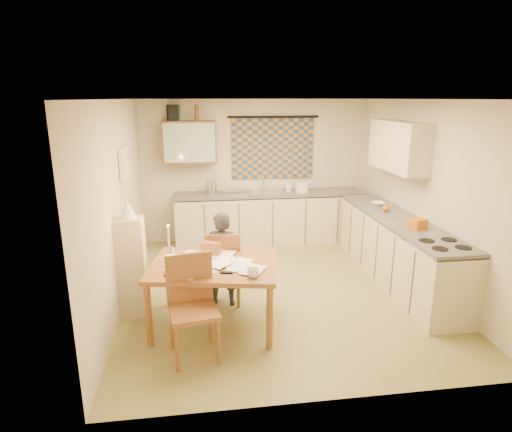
{
  "coord_description": "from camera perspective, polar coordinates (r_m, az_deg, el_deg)",
  "views": [
    {
      "loc": [
        -1.04,
        -5.26,
        2.51
      ],
      "look_at": [
        -0.28,
        0.2,
        0.99
      ],
      "focal_mm": 30.0,
      "sensor_mm": 36.0,
      "label": 1
    }
  ],
  "objects": [
    {
      "name": "floor",
      "position": [
        5.93,
        3.01,
        -9.77
      ],
      "size": [
        4.0,
        4.5,
        0.02
      ],
      "primitive_type": "cube",
      "color": "olive",
      "rests_on": "ground"
    },
    {
      "name": "ceiling",
      "position": [
        5.36,
        3.4,
        15.39
      ],
      "size": [
        4.0,
        4.5,
        0.02
      ],
      "primitive_type": "cube",
      "color": "white",
      "rests_on": "floor"
    },
    {
      "name": "wall_back",
      "position": [
        7.7,
        -0.04,
        6.01
      ],
      "size": [
        4.0,
        0.02,
        2.5
      ],
      "primitive_type": "cube",
      "color": "beige",
      "rests_on": "floor"
    },
    {
      "name": "wall_front",
      "position": [
        3.42,
        10.49,
        -6.52
      ],
      "size": [
        4.0,
        0.02,
        2.5
      ],
      "primitive_type": "cube",
      "color": "beige",
      "rests_on": "floor"
    },
    {
      "name": "wall_left",
      "position": [
        5.5,
        -17.85,
        1.41
      ],
      "size": [
        0.02,
        4.5,
        2.5
      ],
      "primitive_type": "cube",
      "color": "beige",
      "rests_on": "floor"
    },
    {
      "name": "wall_right",
      "position": [
        6.21,
        21.73,
        2.61
      ],
      "size": [
        0.02,
        4.5,
        2.5
      ],
      "primitive_type": "cube",
      "color": "beige",
      "rests_on": "floor"
    },
    {
      "name": "window_blind",
      "position": [
        7.65,
        2.25,
        8.97
      ],
      "size": [
        1.45,
        0.03,
        1.05
      ],
      "primitive_type": "cube",
      "color": "navy",
      "rests_on": "wall_back"
    },
    {
      "name": "curtain_rod",
      "position": [
        7.59,
        2.33,
        13.08
      ],
      "size": [
        1.6,
        0.04,
        0.04
      ],
      "primitive_type": "cylinder",
      "rotation": [
        0.0,
        1.57,
        0.0
      ],
      "color": "black",
      "rests_on": "wall_back"
    },
    {
      "name": "wall_cabinet",
      "position": [
        7.38,
        -8.86,
        9.73
      ],
      "size": [
        0.9,
        0.34,
        0.7
      ],
      "primitive_type": "cube",
      "color": "brown",
      "rests_on": "wall_back"
    },
    {
      "name": "wall_cabinet_glass",
      "position": [
        7.21,
        -8.87,
        9.6
      ],
      "size": [
        0.84,
        0.02,
        0.64
      ],
      "primitive_type": "cube",
      "color": "#99B2A5",
      "rests_on": "wall_back"
    },
    {
      "name": "upper_cabinet_right",
      "position": [
        6.52,
        18.5,
        8.83
      ],
      "size": [
        0.34,
        1.3,
        0.7
      ],
      "primitive_type": "cube",
      "color": "#C4B28D",
      "rests_on": "wall_right"
    },
    {
      "name": "framed_print",
      "position": [
        5.79,
        -17.19,
        6.7
      ],
      "size": [
        0.04,
        0.5,
        0.4
      ],
      "primitive_type": "cube",
      "color": "beige",
      "rests_on": "wall_left"
    },
    {
      "name": "print_canvas",
      "position": [
        5.79,
        -16.94,
        6.71
      ],
      "size": [
        0.01,
        0.42,
        0.32
      ],
      "primitive_type": "cube",
      "color": "white",
      "rests_on": "wall_left"
    },
    {
      "name": "counter_back",
      "position": [
        7.6,
        1.84,
        -0.29
      ],
      "size": [
        3.3,
        0.62,
        0.92
      ],
      "color": "#C4B28D",
      "rests_on": "floor"
    },
    {
      "name": "counter_right",
      "position": [
        6.34,
        18.26,
        -4.34
      ],
      "size": [
        0.62,
        2.95,
        0.92
      ],
      "color": "#C4B28D",
      "rests_on": "floor"
    },
    {
      "name": "stove",
      "position": [
        5.44,
        23.32,
        -8.09
      ],
      "size": [
        0.59,
        0.59,
        0.92
      ],
      "color": "white",
      "rests_on": "floor"
    },
    {
      "name": "sink",
      "position": [
        7.49,
        1.47,
        2.86
      ],
      "size": [
        0.6,
        0.52,
        0.1
      ],
      "primitive_type": "cube",
      "rotation": [
        0.0,
        0.0,
        -0.13
      ],
      "color": "silver",
      "rests_on": "counter_back"
    },
    {
      "name": "tap",
      "position": [
        7.62,
        0.99,
        4.46
      ],
      "size": [
        0.04,
        0.04,
        0.28
      ],
      "primitive_type": "cylinder",
      "rotation": [
        0.0,
        0.0,
        0.39
      ],
      "color": "silver",
      "rests_on": "counter_back"
    },
    {
      "name": "dish_rack",
      "position": [
        7.4,
        -2.96,
        3.25
      ],
      "size": [
        0.37,
        0.33,
        0.06
      ],
      "primitive_type": "cube",
      "rotation": [
        0.0,
        0.0,
        -0.08
      ],
      "color": "silver",
      "rests_on": "counter_back"
    },
    {
      "name": "kettle",
      "position": [
        7.36,
        -5.93,
        3.83
      ],
      "size": [
        0.21,
        0.21,
        0.24
      ],
      "primitive_type": "cylinder",
      "rotation": [
        0.0,
        0.0,
        -0.2
      ],
      "color": "silver",
      "rests_on": "counter_back"
    },
    {
      "name": "mixing_bowl",
      "position": [
        7.59,
        6.16,
        3.87
      ],
      "size": [
        0.32,
        0.32,
        0.16
      ],
      "primitive_type": "cylinder",
      "rotation": [
        0.0,
        0.0,
        0.42
      ],
      "color": "white",
      "rests_on": "counter_back"
    },
    {
      "name": "soap_bottle",
      "position": [
        7.58,
        4.31,
        3.96
      ],
      "size": [
        0.08,
        0.08,
        0.18
      ],
      "primitive_type": "imported",
      "rotation": [
        0.0,
        0.0,
        -0.02
      ],
      "color": "white",
      "rests_on": "counter_back"
    },
    {
      "name": "bowl",
      "position": [
        6.84,
        15.96,
        1.59
      ],
      "size": [
        0.23,
        0.23,
        0.05
      ],
      "primitive_type": "imported",
      "rotation": [
        0.0,
        0.0,
        0.06
      ],
      "color": "white",
      "rests_on": "counter_right"
    },
    {
      "name": "orange_bag",
      "position": [
        5.78,
        20.73,
        -0.95
      ],
      "size": [
        0.27,
        0.24,
        0.12
      ],
      "primitive_type": "cube",
      "rotation": [
        0.0,
        0.0,
        0.43
      ],
      "color": "#C0630D",
      "rests_on": "counter_right"
    },
    {
      "name": "fruit_orange",
      "position": [
        6.48,
        16.9,
        0.99
      ],
      "size": [
        0.1,
        0.1,
        0.1
      ],
      "primitive_type": "sphere",
      "color": "#C0630D",
      "rests_on": "counter_right"
    },
    {
      "name": "speaker",
      "position": [
        7.35,
        -11.06,
        13.36
      ],
      "size": [
        0.2,
        0.23,
        0.26
      ],
      "primitive_type": "cube",
      "rotation": [
        0.0,
        0.0,
        0.24
      ],
      "color": "black",
      "rests_on": "wall_cabinet"
    },
    {
      "name": "bottle_green",
      "position": [
        7.35,
        -10.35,
        13.4
      ],
      "size": [
        0.07,
        0.07,
        0.26
      ],
      "primitive_type": "cylinder",
      "rotation": [
        0.0,
        0.0,
        0.06
      ],
      "color": "#195926",
      "rests_on": "wall_cabinet"
    },
    {
      "name": "bottle_brown",
      "position": [
        7.34,
        -7.89,
        13.5
      ],
      "size": [
        0.09,
        0.09,
        0.26
      ],
      "primitive_type": "cylinder",
      "rotation": [
        0.0,
        0.0,
        -0.33
      ],
      "color": "brown",
      "rests_on": "wall_cabinet"
    },
    {
      "name": "dining_table",
      "position": [
        4.92,
        -5.53,
        -10.35
      ],
      "size": [
        1.53,
        1.27,
        0.75
      ],
      "rotation": [
        0.0,
        0.0,
        -0.18
      ],
      "color": "brown",
      "rests_on": "floor"
    },
    {
      "name": "chair_far",
      "position": [
        5.47,
        -4.3,
        -8.51
      ],
      "size": [
        0.48,
        0.48,
        0.96
      ],
      "rotation": [
        0.0,
        0.0,
        3.03
      ],
      "color": "brown",
      "rests_on": "floor"
    },
    {
      "name": "chair_near",
      "position": [
        4.43,
        -8.27,
        -14.41
      ],
      "size": [
        0.53,
        0.53,
        1.03
      ],
      "rotation": [
        0.0,
        0.0,
        0.16
      ],
      "color": "brown",
      "rests_on": "floor"
    },
    {
      "name": "person",
      "position": [
        5.3,
        -4.55,
        -5.72
      ],
      "size": [
        0.56,
        0.47,
        1.2
      ],
      "primitive_type": "imported",
      "rotation": [
        0.0,
        0.0,
        2.93
      ],
      "color": "black",
      "rests_on": "floor"
    },
    {
      "name": "shelf_stand",
      "position": [
        5.25,
        -16.21,
        -6.57
      ],
      "size": [
        0.32,
        0.3,
        1.2
      ],
      "primitive_type": "cube",
      "color": "#C4B28D",
      "rests_on": "floor"
    },
    {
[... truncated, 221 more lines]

